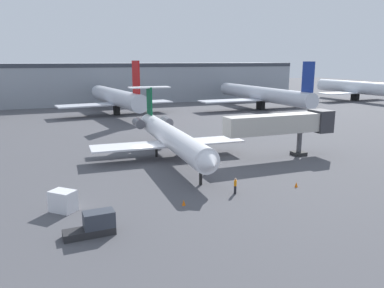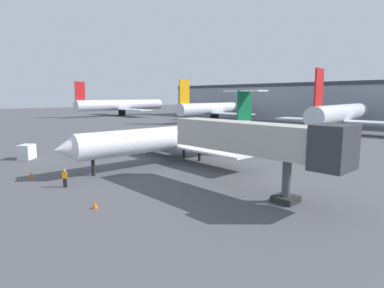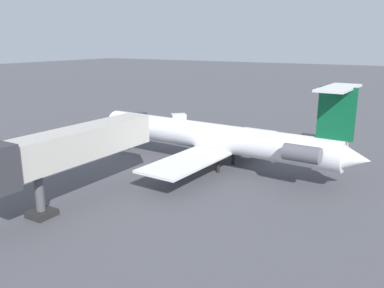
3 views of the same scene
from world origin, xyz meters
The scene contains 11 objects.
ground_plane centered at (0.00, 0.00, -0.05)m, with size 400.00×400.00×0.10m, color #4C4C51.
regional_jet centered at (3.77, 0.79, 3.22)m, with size 21.83×31.77×9.25m.
jet_bridge centered at (19.28, -4.76, 4.76)m, with size 16.57×3.24×6.46m.
ground_crew_marshaller centered at (5.28, -15.74, 0.86)m, with size 0.43×0.48×1.69m.
cargo_container_uld centered at (-11.57, -13.89, 0.97)m, with size 2.66×2.67×1.95m.
traffic_cone_near centered at (12.45, -16.46, 0.28)m, with size 0.36×0.36×0.55m.
traffic_cone_mid centered at (-0.84, -16.77, 0.28)m, with size 0.36×0.36×0.55m.
terminal_building centered at (0.00, 80.86, 6.33)m, with size 147.51×24.73×12.63m.
parked_airliner_west_end centered at (-84.92, 46.22, 4.48)m, with size 34.61×41.12×13.77m.
parked_airliner_west_mid centered at (-36.84, 51.63, 4.17)m, with size 27.68×32.76×13.14m.
parked_airliner_centre centered at (5.59, 47.08, 4.34)m, with size 29.42×34.72×13.49m.
Camera 2 is at (34.22, -27.32, 8.42)m, focal length 29.94 mm.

